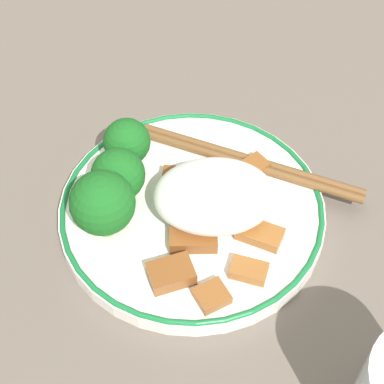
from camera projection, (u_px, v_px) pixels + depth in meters
The scene contains 15 objects.
ground_plane at pixel (192, 217), 0.56m from camera, with size 3.00×3.00×0.00m, color #665B51.
plate at pixel (192, 210), 0.56m from camera, with size 0.23×0.23×0.02m.
rice_mound at pixel (214, 196), 0.53m from camera, with size 0.10×0.07×0.05m.
broccoli_back_left at pixel (127, 142), 0.56m from camera, with size 0.04×0.04×0.05m.
broccoli_back_center at pixel (118, 175), 0.54m from camera, with size 0.05×0.05×0.05m.
broccoli_back_right at pixel (102, 203), 0.51m from camera, with size 0.05×0.05×0.06m.
meat_near_front at pixel (195, 236), 0.53m from camera, with size 0.04×0.03×0.01m.
meat_near_left at pixel (174, 182), 0.56m from camera, with size 0.02×0.03×0.01m.
meat_near_right at pixel (247, 171), 0.57m from camera, with size 0.04×0.04×0.01m.
meat_near_back at pixel (249, 270), 0.51m from camera, with size 0.03×0.03×0.01m.
meat_on_rice_edge at pixel (260, 234), 0.53m from camera, with size 0.04×0.04×0.01m.
meat_mid_left at pixel (171, 274), 0.50m from camera, with size 0.04×0.03×0.01m.
meat_mid_right at pixel (212, 296), 0.49m from camera, with size 0.03×0.03×0.01m.
meat_far_scatter at pixel (206, 182), 0.56m from camera, with size 0.04×0.03×0.01m.
chopsticks at pixel (250, 162), 0.58m from camera, with size 0.20×0.10×0.01m.
Camera 1 is at (0.01, 0.34, 0.45)m, focal length 60.00 mm.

